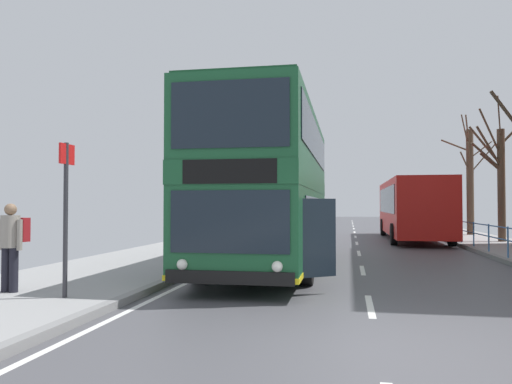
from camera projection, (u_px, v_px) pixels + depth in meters
ground at (320, 342)px, 6.20m from camera, size 15.80×140.00×0.20m
double_decker_bus_main at (272, 187)px, 13.99m from camera, size 3.25×10.41×4.31m
background_bus_far_lane at (412, 208)px, 25.12m from camera, size 2.71×11.00×2.97m
pedestrian_railing_far_kerb at (461, 227)px, 21.48m from camera, size 0.05×29.82×0.96m
pedestrian_with_backpack at (12, 240)px, 9.26m from camera, size 0.55×0.56×1.65m
bus_stop_sign_near at (66, 202)px, 8.72m from camera, size 0.08×0.44×2.72m
bare_tree_far_00 at (500, 177)px, 22.13m from camera, size 2.83×1.31×6.34m
bare_tree_far_01 at (470, 179)px, 27.26m from camera, size 2.72×1.92×6.45m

